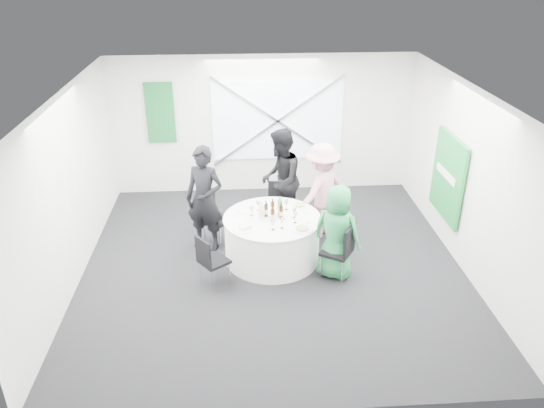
{
  "coord_description": "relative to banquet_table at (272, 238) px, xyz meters",
  "views": [
    {
      "loc": [
        -0.51,
        -7.23,
        4.65
      ],
      "look_at": [
        0.0,
        0.2,
        1.0
      ],
      "focal_mm": 35.0,
      "sensor_mm": 36.0,
      "label": 1
    }
  ],
  "objects": [
    {
      "name": "wine_glass_g",
      "position": [
        -0.01,
        -0.4,
        0.5
      ],
      "size": [
        0.07,
        0.07,
        0.17
      ],
      "color": "white",
      "rests_on": "banquet_table"
    },
    {
      "name": "chair_back_left",
      "position": [
        -0.96,
        0.66,
        0.15
      ],
      "size": [
        0.57,
        0.57,
        0.91
      ],
      "rotation": [
        0.0,
        0.0,
        0.97
      ],
      "color": "black",
      "rests_on": "floor"
    },
    {
      "name": "knife_e",
      "position": [
        -0.56,
        0.13,
        0.38
      ],
      "size": [
        0.09,
        0.14,
        0.01
      ],
      "primitive_type": "cube",
      "rotation": [
        0.0,
        0.0,
        2.62
      ],
      "color": "silver",
      "rests_on": "banquet_table"
    },
    {
      "name": "ceiling",
      "position": [
        0.0,
        -0.2,
        2.42
      ],
      "size": [
        6.0,
        6.0,
        0.0
      ],
      "primitive_type": "plane",
      "rotation": [
        3.14,
        0.0,
        0.0
      ],
      "color": "white",
      "rests_on": "wall_back"
    },
    {
      "name": "wine_glass_a",
      "position": [
        0.35,
        -0.19,
        0.5
      ],
      "size": [
        0.07,
        0.07,
        0.17
      ],
      "color": "white",
      "rests_on": "banquet_table"
    },
    {
      "name": "chair_back_right",
      "position": [
        0.95,
        0.64,
        0.17
      ],
      "size": [
        0.6,
        0.59,
        0.94
      ],
      "rotation": [
        0.0,
        0.0,
        -0.98
      ],
      "color": "black",
      "rests_on": "floor"
    },
    {
      "name": "knife_a",
      "position": [
        -0.19,
        0.54,
        0.38
      ],
      "size": [
        0.15,
        0.02,
        0.01
      ],
      "primitive_type": "cube",
      "rotation": [
        0.0,
        0.0,
        1.61
      ],
      "color": "silver",
      "rests_on": "banquet_table"
    },
    {
      "name": "window_brace_a",
      "position": [
        0.3,
        2.72,
        1.12
      ],
      "size": [
        2.63,
        0.05,
        1.84
      ],
      "primitive_type": "cube",
      "rotation": [
        0.0,
        0.97,
        0.0
      ],
      "color": "silver",
      "rests_on": "window_panel"
    },
    {
      "name": "chair_front_right",
      "position": [
        1.01,
        -0.64,
        0.16
      ],
      "size": [
        0.58,
        0.58,
        0.92
      ],
      "rotation": [
        0.0,
        0.0,
        4.15
      ],
      "color": "black",
      "rests_on": "floor"
    },
    {
      "name": "knife_d",
      "position": [
        -0.36,
        -0.45,
        0.38
      ],
      "size": [
        0.1,
        0.13,
        0.01
      ],
      "primitive_type": "cube",
      "rotation": [
        0.0,
        0.0,
        -2.54
      ],
      "color": "silver",
      "rests_on": "banquet_table"
    },
    {
      "name": "floor",
      "position": [
        0.0,
        -0.2,
        -0.38
      ],
      "size": [
        6.0,
        6.0,
        0.0
      ],
      "primitive_type": "plane",
      "color": "black",
      "rests_on": "ground"
    },
    {
      "name": "chair_front_left",
      "position": [
        -0.97,
        -0.72,
        0.11
      ],
      "size": [
        0.54,
        0.53,
        0.84
      ],
      "rotation": [
        0.0,
        0.0,
        2.21
      ],
      "color": "black",
      "rests_on": "floor"
    },
    {
      "name": "wall_right",
      "position": [
        3.0,
        -0.2,
        1.02
      ],
      "size": [
        0.0,
        6.0,
        6.0
      ],
      "primitive_type": "plane",
      "rotation": [
        1.57,
        0.0,
        -1.57
      ],
      "color": "silver",
      "rests_on": "floor"
    },
    {
      "name": "plate_front_left",
      "position": [
        -0.48,
        -0.37,
        0.39
      ],
      "size": [
        0.29,
        0.29,
        0.01
      ],
      "color": "white",
      "rests_on": "banquet_table"
    },
    {
      "name": "wall_left",
      "position": [
        -3.0,
        -0.2,
        1.02
      ],
      "size": [
        0.0,
        6.0,
        6.0
      ],
      "primitive_type": "plane",
      "rotation": [
        1.57,
        0.0,
        1.57
      ],
      "color": "silver",
      "rests_on": "floor"
    },
    {
      "name": "fork_b",
      "position": [
        0.27,
        -0.51,
        0.38
      ],
      "size": [
        0.12,
        0.12,
        0.01
      ],
      "primitive_type": "cube",
      "rotation": [
        0.0,
        0.0,
        -0.79
      ],
      "color": "silver",
      "rests_on": "banquet_table"
    },
    {
      "name": "wine_glass_b",
      "position": [
        0.13,
        -0.36,
        0.5
      ],
      "size": [
        0.07,
        0.07,
        0.17
      ],
      "color": "white",
      "rests_on": "banquet_table"
    },
    {
      "name": "wall_front",
      "position": [
        0.0,
        -3.2,
        1.02
      ],
      "size": [
        6.0,
        0.0,
        6.0
      ],
      "primitive_type": "plane",
      "rotation": [
        -1.57,
        0.0,
        0.0
      ],
      "color": "silver",
      "rests_on": "floor"
    },
    {
      "name": "plate_front_right",
      "position": [
        0.43,
        -0.43,
        0.4
      ],
      "size": [
        0.3,
        0.3,
        0.04
      ],
      "color": "white",
      "rests_on": "banquet_table"
    },
    {
      "name": "fork_c",
      "position": [
        0.55,
        0.15,
        0.38
      ],
      "size": [
        0.09,
        0.13,
        0.01
      ],
      "primitive_type": "cube",
      "rotation": [
        0.0,
        0.0,
        0.57
      ],
      "color": "silver",
      "rests_on": "banquet_table"
    },
    {
      "name": "wine_glass_e",
      "position": [
        -0.21,
        0.27,
        0.5
      ],
      "size": [
        0.07,
        0.07,
        0.17
      ],
      "color": "white",
      "rests_on": "banquet_table"
    },
    {
      "name": "person_woman_green",
      "position": [
        0.94,
        -0.54,
        0.38
      ],
      "size": [
        0.88,
        0.78,
        1.51
      ],
      "primitive_type": "imported",
      "rotation": [
        0.0,
        0.0,
        2.62
      ],
      "color": "#268D4B",
      "rests_on": "floor"
    },
    {
      "name": "window_brace_b",
      "position": [
        0.3,
        2.72,
        1.12
      ],
      "size": [
        2.63,
        0.05,
        1.84
      ],
      "primitive_type": "cube",
      "rotation": [
        0.0,
        -0.97,
        0.0
      ],
      "color": "silver",
      "rests_on": "window_panel"
    },
    {
      "name": "clear_water_bottle",
      "position": [
        -0.17,
        -0.01,
        0.5
      ],
      "size": [
        0.08,
        0.08,
        0.3
      ],
      "color": "silver",
      "rests_on": "banquet_table"
    },
    {
      "name": "window_panel",
      "position": [
        0.3,
        2.76,
        1.12
      ],
      "size": [
        2.6,
        0.03,
        1.6
      ],
      "primitive_type": "cube",
      "color": "white",
      "rests_on": "wall_back"
    },
    {
      "name": "plate_back_left",
      "position": [
        -0.41,
        0.3,
        0.39
      ],
      "size": [
        0.29,
        0.29,
        0.01
      ],
      "color": "white",
      "rests_on": "banquet_table"
    },
    {
      "name": "green_sign",
      "position": [
        2.94,
        0.4,
        0.82
      ],
      "size": [
        0.05,
        1.2,
        1.4
      ],
      "primitive_type": "cube",
      "color": "#188832",
      "rests_on": "wall_right"
    },
    {
      "name": "knife_b",
      "position": [
        0.52,
        -0.25,
        0.38
      ],
      "size": [
        0.11,
        0.12,
        0.01
      ],
      "primitive_type": "cube",
      "rotation": [
        0.0,
        0.0,
        -0.74
      ],
      "color": "silver",
      "rests_on": "banquet_table"
    },
    {
      "name": "napkin",
      "position": [
        -0.43,
        -0.35,
        0.42
      ],
      "size": [
        0.2,
        0.18,
        0.05
      ],
      "primitive_type": "cube",
      "rotation": [
        0.0,
        0.0,
        0.53
      ],
      "color": "white",
      "rests_on": "plate_front_left"
    },
    {
      "name": "green_banner",
      "position": [
        -2.0,
        2.75,
        1.32
      ],
      "size": [
        0.55,
        0.04,
        1.2
      ],
      "primitive_type": "cube",
      "color": "#11591F",
      "rests_on": "wall_back"
    },
    {
      "name": "plate_back_right",
      "position": [
        0.48,
        0.36,
        0.4
      ],
      "size": [
        0.24,
        0.24,
        0.04
      ],
      "color": "white",
      "rests_on": "banquet_table"
    },
    {
      "name": "knife_c",
      "position": [
        0.42,
        0.4,
        0.38
      ],
      "size": [
        0.08,
        0.14,
        0.01
      ],
      "primitive_type": "cube",
      "rotation": [
        0.0,
        0.0,
        0.46
      ],
      "color": "silver",
      "rests_on": "banquet_table"
    },
    {
      "name": "fork_d",
      "position": [
        -0.55,
        -0.17,
        0.38
      ],
      "size": [
        0.1,
        0.13,
        0.01
      ],
      "primitive_type": "cube",
      "rotation": [
        0.0,
        0.0,
        -2.54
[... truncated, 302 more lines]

